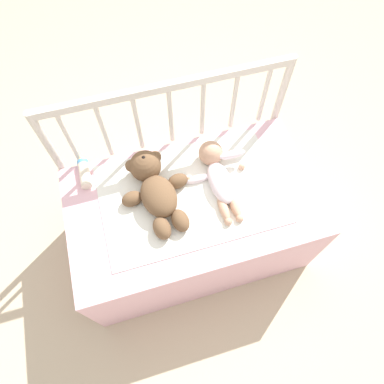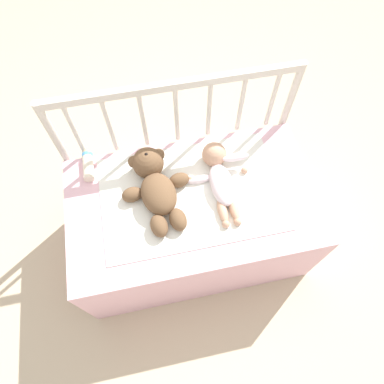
{
  "view_description": "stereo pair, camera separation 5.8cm",
  "coord_description": "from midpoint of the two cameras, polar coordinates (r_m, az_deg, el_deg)",
  "views": [
    {
      "loc": [
        -0.2,
        -0.69,
        1.93
      ],
      "look_at": [
        0.0,
        0.01,
        0.57
      ],
      "focal_mm": 32.0,
      "sensor_mm": 36.0,
      "label": 1
    },
    {
      "loc": [
        -0.15,
        -0.7,
        1.93
      ],
      "look_at": [
        0.0,
        0.01,
        0.57
      ],
      "focal_mm": 32.0,
      "sensor_mm": 36.0,
      "label": 2
    }
  ],
  "objects": [
    {
      "name": "ground_plane",
      "position": [
        2.05,
        -0.74,
        -7.84
      ],
      "size": [
        12.0,
        12.0,
        0.0
      ],
      "primitive_type": "plane",
      "color": "#C6B293"
    },
    {
      "name": "crib_mattress",
      "position": [
        1.82,
        -0.83,
        -5.02
      ],
      "size": [
        1.17,
        0.68,
        0.51
      ],
      "color": "#EDB7C6",
      "rests_on": "ground_plane"
    },
    {
      "name": "crib_rail",
      "position": [
        1.69,
        -4.46,
        10.97
      ],
      "size": [
        1.17,
        0.04,
        0.89
      ],
      "color": "beige",
      "rests_on": "ground_plane"
    },
    {
      "name": "blanket",
      "position": [
        1.6,
        -1.27,
        -0.29
      ],
      "size": [
        0.83,
        0.54,
        0.01
      ],
      "color": "white",
      "rests_on": "crib_mattress"
    },
    {
      "name": "teddy_bear",
      "position": [
        1.56,
        -7.34,
        0.87
      ],
      "size": [
        0.33,
        0.44,
        0.15
      ],
      "color": "brown",
      "rests_on": "crib_mattress"
    },
    {
      "name": "baby",
      "position": [
        1.6,
        3.24,
        3.13
      ],
      "size": [
        0.31,
        0.42,
        0.12
      ],
      "color": "white",
      "rests_on": "crib_mattress"
    },
    {
      "name": "baby_bottle",
      "position": [
        1.72,
        -18.45,
        3.23
      ],
      "size": [
        0.05,
        0.17,
        0.05
      ],
      "color": "#F4E5CC",
      "rests_on": "crib_mattress"
    }
  ]
}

